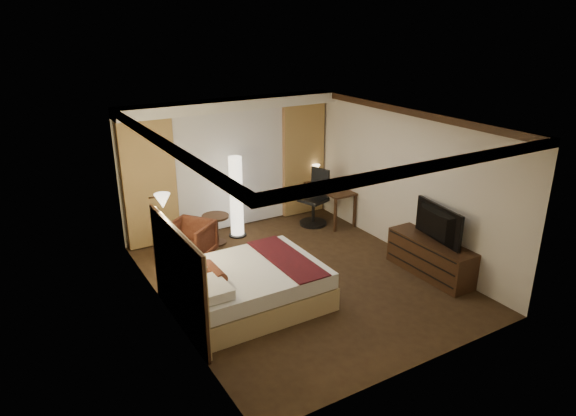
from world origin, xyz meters
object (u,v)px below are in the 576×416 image
office_chair (314,198)px  television (433,223)px  side_table (216,229)px  floor_lamp (236,197)px  desk (328,204)px  dresser (430,257)px  bed (250,286)px  armchair (190,238)px

office_chair → television: size_ratio=1.06×
side_table → floor_lamp: size_ratio=0.35×
floor_lamp → desk: (2.07, -0.23, -0.46)m
dresser → television: (-0.03, 0.00, 0.64)m
floor_lamp → desk: floor_lamp is taller
side_table → dresser: size_ratio=0.36×
television → bed: bearing=85.8°
office_chair → television: 2.98m
television → desk: bearing=8.9°
floor_lamp → office_chair: (1.65, -0.28, -0.23)m
floor_lamp → side_table: bearing=-166.6°
bed → television: television is taller
armchair → desk: armchair is taller
bed → floor_lamp: floor_lamp is taller
dresser → bed: bearing=167.4°
office_chair → television: (0.44, -2.92, 0.36)m
side_table → floor_lamp: 0.76m
desk → television: size_ratio=1.16×
dresser → desk: bearing=91.0°
television → side_table: bearing=48.8°
floor_lamp → dresser: 3.88m
armchair → dresser: size_ratio=0.47×
bed → side_table: bed is taller
armchair → office_chair: (2.82, 0.18, 0.22)m
desk → dresser: (0.05, -2.97, -0.06)m
bed → floor_lamp: 2.74m
bed → floor_lamp: (0.98, 2.51, 0.52)m
floor_lamp → television: floor_lamp is taller
dresser → side_table: bearing=130.6°
desk → armchair: bearing=-176.0°
floor_lamp → dresser: size_ratio=1.02×
desk → dresser: desk is taller
television → office_chair: bearing=17.1°
armchair → side_table: bearing=79.9°
bed → armchair: size_ratio=2.85×
armchair → desk: size_ratio=0.58×
floor_lamp → dresser: floor_lamp is taller
television → armchair: bearing=58.4°
side_table → television: bearing=-49.7°
desk → office_chair: 0.48m
armchair → dresser: armchair is taller
side_table → desk: 2.59m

